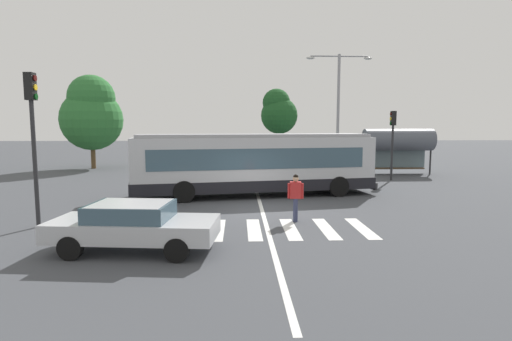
{
  "coord_description": "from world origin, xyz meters",
  "views": [
    {
      "loc": [
        -0.89,
        -16.17,
        3.44
      ],
      "look_at": [
        -0.04,
        3.14,
        1.3
      ],
      "focal_mm": 28.13,
      "sensor_mm": 36.0,
      "label": 1
    }
  ],
  "objects": [
    {
      "name": "city_transit_bus",
      "position": [
        -0.08,
        3.57,
        1.59
      ],
      "size": [
        12.18,
        4.52,
        3.06
      ],
      "color": "black",
      "rests_on": "ground_plane"
    },
    {
      "name": "background_tree_left",
      "position": [
        -12.69,
        16.92,
        4.46
      ],
      "size": [
        4.91,
        4.91,
        7.51
      ],
      "color": "brown",
      "rests_on": "ground_plane"
    },
    {
      "name": "foreground_sedan",
      "position": [
        -3.78,
        -5.25,
        0.77
      ],
      "size": [
        4.67,
        2.28,
        1.35
      ],
      "color": "black",
      "rests_on": "ground_plane"
    },
    {
      "name": "twin_arm_street_lamp",
      "position": [
        6.26,
        12.5,
        5.28
      ],
      "size": [
        4.7,
        0.32,
        8.5
      ],
      "color": "#939399",
      "rests_on": "ground_plane"
    },
    {
      "name": "lane_center_line",
      "position": [
        0.07,
        2.0,
        0.0
      ],
      "size": [
        0.16,
        24.0,
        0.01
      ],
      "primitive_type": "cube",
      "color": "silver",
      "rests_on": "ground_plane"
    },
    {
      "name": "ground_plane",
      "position": [
        0.0,
        0.0,
        0.0
      ],
      "size": [
        160.0,
        160.0,
        0.0
      ],
      "primitive_type": "plane",
      "color": "#424449"
    },
    {
      "name": "parked_car_teal",
      "position": [
        4.69,
        15.31,
        0.77
      ],
      "size": [
        2.02,
        4.57,
        1.35
      ],
      "color": "black",
      "rests_on": "ground_plane"
    },
    {
      "name": "parked_car_blue",
      "position": [
        -3.33,
        15.14,
        0.77
      ],
      "size": [
        1.92,
        4.52,
        1.35
      ],
      "color": "black",
      "rests_on": "ground_plane"
    },
    {
      "name": "background_tree_right",
      "position": [
        2.79,
        20.79,
        4.74
      ],
      "size": [
        3.36,
        3.36,
        6.85
      ],
      "color": "brown",
      "rests_on": "ground_plane"
    },
    {
      "name": "traffic_light_far_corner",
      "position": [
        8.84,
        8.78,
        2.96
      ],
      "size": [
        0.33,
        0.32,
        4.39
      ],
      "color": "#28282B",
      "rests_on": "ground_plane"
    },
    {
      "name": "bus_stop_shelter",
      "position": [
        10.46,
        11.86,
        2.42
      ],
      "size": [
        4.9,
        1.54,
        3.25
      ],
      "color": "#28282B",
      "rests_on": "ground_plane"
    },
    {
      "name": "crosswalk_painted_stripes",
      "position": [
        0.23,
        -3.05,
        0.0
      ],
      "size": [
        6.55,
        2.84,
        0.01
      ],
      "color": "silver",
      "rests_on": "ground_plane"
    },
    {
      "name": "parked_car_black",
      "position": [
        -0.61,
        14.75,
        0.77
      ],
      "size": [
        1.88,
        4.5,
        1.35
      ],
      "color": "black",
      "rests_on": "ground_plane"
    },
    {
      "name": "parked_car_charcoal",
      "position": [
        2.16,
        15.01,
        0.77
      ],
      "size": [
        1.98,
        4.56,
        1.35
      ],
      "color": "black",
      "rests_on": "ground_plane"
    },
    {
      "name": "traffic_light_near_corner",
      "position": [
        -7.74,
        -2.41,
        3.46
      ],
      "size": [
        0.33,
        0.32,
        5.2
      ],
      "color": "#28282B",
      "rests_on": "ground_plane"
    },
    {
      "name": "pedestrian_crossing_street",
      "position": [
        1.17,
        -1.97,
        0.97
      ],
      "size": [
        0.58,
        0.3,
        1.72
      ],
      "color": "#333856",
      "rests_on": "ground_plane"
    }
  ]
}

